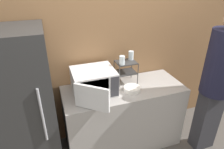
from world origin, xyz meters
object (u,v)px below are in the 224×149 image
microwave (94,82)px  glass_back_right (131,55)px  dish_rack (126,68)px  refrigerator (24,108)px  bowl (132,89)px  person (217,80)px  glass_front_left (122,60)px

microwave → glass_back_right: 0.60m
glass_back_right → microwave: bearing=-163.2°
dish_rack → glass_back_right: 0.17m
glass_back_right → refrigerator: refrigerator is taller
dish_rack → bowl: (-0.01, -0.23, -0.18)m
microwave → bowl: 0.47m
dish_rack → person: bearing=-30.6°
dish_rack → glass_back_right: glass_back_right is taller
glass_front_left → glass_back_right: same height
dish_rack → refrigerator: bearing=-173.8°
refrigerator → microwave: bearing=1.8°
glass_front_left → person: (1.02, -0.50, -0.19)m
microwave → bowl: (0.44, -0.13, -0.11)m
dish_rack → person: person is taller
glass_back_right → glass_front_left: bearing=-146.7°
person → glass_front_left: bearing=154.0°
bowl → person: person is taller
person → refrigerator: size_ratio=1.06×
microwave → person: size_ratio=0.37×
glass_front_left → bowl: glass_front_left is taller
dish_rack → bowl: bearing=-92.6°
glass_back_right → refrigerator: bearing=-171.9°
microwave → dish_rack: size_ratio=2.36×
dish_rack → glass_back_right: bearing=31.8°
person → bowl: bearing=161.3°
glass_back_right → dish_rack: bearing=-148.2°
dish_rack → person: size_ratio=0.16×
microwave → glass_front_left: 0.42m
glass_front_left → bowl: size_ratio=0.55×
glass_front_left → refrigerator: 1.21m
bowl → glass_back_right: bearing=71.3°
glass_back_right → refrigerator: 1.38m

